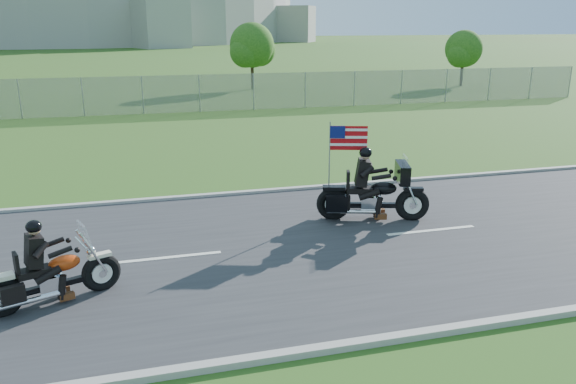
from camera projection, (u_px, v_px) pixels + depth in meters
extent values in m
plane|color=#364E18|center=(263.00, 250.00, 11.98)|extent=(420.00, 420.00, 0.00)
cube|color=#28282B|center=(263.00, 249.00, 11.98)|extent=(120.00, 8.00, 0.04)
cube|color=#9E9B93|center=(231.00, 194.00, 15.71)|extent=(120.00, 0.18, 0.12)
cube|color=#9E9B93|center=(323.00, 349.00, 8.23)|extent=(120.00, 0.18, 0.12)
cube|color=gray|center=(83.00, 97.00, 28.93)|extent=(60.00, 0.03, 2.00)
cylinder|color=#A3A099|center=(65.00, 4.00, 161.21)|extent=(130.00, 130.00, 20.00)
cylinder|color=#382316|center=(252.00, 72.00, 40.85)|extent=(0.22, 0.22, 2.52)
sphere|color=#1E4B14|center=(252.00, 45.00, 40.31)|extent=(3.20, 3.20, 3.20)
sphere|color=#1E4B14|center=(259.00, 50.00, 41.01)|extent=(2.40, 2.40, 2.40)
sphere|color=#1E4B14|center=(245.00, 52.00, 39.93)|extent=(2.24, 2.24, 2.24)
cylinder|color=#382316|center=(462.00, 71.00, 43.05)|extent=(0.22, 0.22, 2.24)
sphere|color=#1E4B14|center=(464.00, 49.00, 42.57)|extent=(2.80, 2.80, 2.80)
sphere|color=#1E4B14|center=(467.00, 53.00, 43.19)|extent=(2.10, 2.10, 2.10)
sphere|color=#1E4B14|center=(460.00, 54.00, 42.24)|extent=(1.96, 1.96, 1.96)
torus|color=black|center=(101.00, 273.00, 10.02)|extent=(0.72, 0.41, 0.71)
torus|color=black|center=(2.00, 297.00, 9.12)|extent=(0.72, 0.41, 0.71)
ellipsoid|color=#BF3A0E|center=(64.00, 263.00, 9.59)|extent=(0.61, 0.47, 0.27)
cube|color=black|center=(34.00, 272.00, 9.32)|extent=(0.59, 0.45, 0.11)
cube|color=black|center=(34.00, 251.00, 9.24)|extent=(0.35, 0.44, 0.53)
sphere|color=black|center=(34.00, 227.00, 9.15)|extent=(0.33, 0.33, 0.26)
cube|color=silver|center=(84.00, 233.00, 9.67)|extent=(0.19, 0.43, 0.38)
torus|color=black|center=(412.00, 205.00, 13.60)|extent=(0.85, 0.44, 0.83)
torus|color=black|center=(333.00, 204.00, 13.66)|extent=(0.85, 0.44, 0.83)
ellipsoid|color=black|center=(384.00, 188.00, 13.51)|extent=(0.71, 0.53, 0.31)
cube|color=black|center=(359.00, 190.00, 13.54)|extent=(0.69, 0.50, 0.13)
cube|color=black|center=(362.00, 172.00, 13.41)|extent=(0.39, 0.51, 0.62)
sphere|color=black|center=(366.00, 153.00, 13.27)|extent=(0.38, 0.38, 0.30)
cube|color=black|center=(403.00, 173.00, 13.38)|extent=(0.50, 0.93, 0.45)
cube|color=#B70C11|center=(349.00, 138.00, 13.41)|extent=(0.87, 0.28, 0.58)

